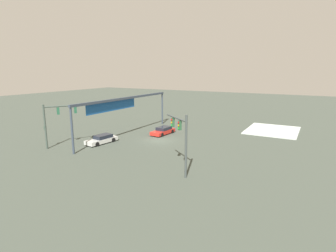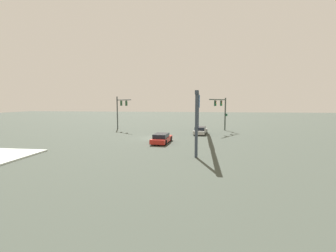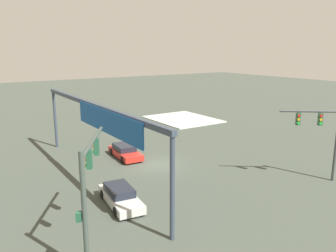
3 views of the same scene
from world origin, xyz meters
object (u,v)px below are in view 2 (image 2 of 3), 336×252
sedan_car_waiting_far (162,138)px  sedan_car_approaching (200,131)px  traffic_signal_near_corner (222,108)px  traffic_signal_opposite_side (120,108)px

sedan_car_waiting_far → sedan_car_approaching: bearing=-23.5°
traffic_signal_near_corner → sedan_car_approaching: traffic_signal_near_corner is taller
traffic_signal_opposite_side → sedan_car_waiting_far: 17.68m
sedan_car_waiting_far → traffic_signal_near_corner: bearing=-27.7°
traffic_signal_near_corner → traffic_signal_opposite_side: bearing=-60.0°
traffic_signal_opposite_side → sedan_car_approaching: 16.32m
traffic_signal_opposite_side → sedan_car_approaching: (4.85, 15.16, -3.58)m
traffic_signal_opposite_side → traffic_signal_near_corner: bearing=36.4°
traffic_signal_near_corner → sedan_car_approaching: 6.85m
traffic_signal_near_corner → sedan_car_waiting_far: traffic_signal_near_corner is taller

